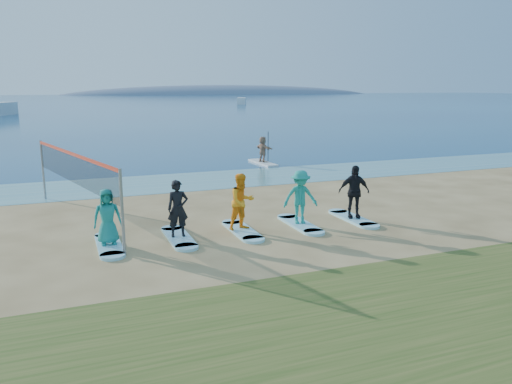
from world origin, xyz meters
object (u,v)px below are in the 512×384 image
object	(u,v)px
surfboard_0	(109,245)
student_1	(178,209)
surfboard_3	(300,224)
student_3	(300,197)
student_2	(242,202)
paddleboard	(263,163)
volleyball_net	(73,168)
student_0	(107,217)
surfboard_1	(179,237)
paddleboarder	(263,149)
surfboard_4	(353,219)
boat_offshore_b	(241,104)
surfboard_2	(242,231)
student_4	(354,192)

from	to	relation	value
surfboard_0	student_1	distance (m)	2.32
surfboard_3	student_3	xyz separation A→B (m)	(0.00, 0.00, 0.96)
student_1	student_2	xyz separation A→B (m)	(2.12, 0.00, 0.04)
paddleboard	surfboard_0	world-z (taller)	paddleboard
student_3	student_2	bearing A→B (deg)	-169.00
volleyball_net	student_0	distance (m)	3.61
student_0	student_2	world-z (taller)	student_2
student_0	student_1	distance (m)	2.12
surfboard_1	surfboard_3	bearing A→B (deg)	0.00
surfboard_3	student_3	distance (m)	0.96
surfboard_1	surfboard_3	distance (m)	4.24
paddleboarder	student_0	world-z (taller)	student_0
paddleboarder	surfboard_4	distance (m)	13.73
boat_offshore_b	surfboard_2	distance (m)	122.38
boat_offshore_b	student_3	xyz separation A→B (m)	(-39.04, -115.26, 1.01)
volleyball_net	surfboard_0	world-z (taller)	volleyball_net
paddleboard	surfboard_4	world-z (taller)	paddleboard
surfboard_0	student_3	world-z (taller)	student_3
surfboard_1	surfboard_3	xyz separation A→B (m)	(4.24, 0.00, 0.00)
student_2	student_4	xyz separation A→B (m)	(4.24, 0.00, 0.01)
student_2	surfboard_3	size ratio (longest dim) A/B	0.85
surfboard_3	boat_offshore_b	bearing A→B (deg)	71.29
volleyball_net	student_1	xyz separation A→B (m)	(2.91, -3.39, -0.92)
surfboard_1	volleyball_net	bearing A→B (deg)	130.67
paddleboarder	surfboard_4	size ratio (longest dim) A/B	0.72
surfboard_0	student_2	xyz separation A→B (m)	(4.24, 0.00, 0.98)
paddleboarder	surfboard_3	world-z (taller)	paddleboarder
student_1	student_4	distance (m)	6.36
student_0	student_1	world-z (taller)	student_1
surfboard_0	student_4	bearing A→B (deg)	0.00
surfboard_2	surfboard_3	bearing A→B (deg)	0.00
paddleboarder	surfboard_1	size ratio (longest dim) A/B	0.72
boat_offshore_b	surfboard_0	bearing A→B (deg)	-89.47
student_3	surfboard_4	size ratio (longest dim) A/B	0.84
volleyball_net	surfboard_2	xyz separation A→B (m)	(5.03, -3.39, -1.86)
student_0	student_2	distance (m)	4.24
surfboard_0	student_2	distance (m)	4.35
paddleboard	surfboard_2	distance (m)	14.93
paddleboarder	boat_offshore_b	world-z (taller)	paddleboarder
surfboard_3	volleyball_net	bearing A→B (deg)	154.65
paddleboard	surfboard_4	size ratio (longest dim) A/B	1.36
surfboard_0	surfboard_1	size ratio (longest dim) A/B	1.00
surfboard_3	surfboard_1	bearing A→B (deg)	180.00
paddleboard	surfboard_2	size ratio (longest dim) A/B	1.36
surfboard_2	student_2	xyz separation A→B (m)	(0.00, 0.00, 0.98)
surfboard_0	student_0	world-z (taller)	student_0
volleyball_net	surfboard_3	size ratio (longest dim) A/B	4.00
surfboard_0	student_0	distance (m)	0.88
paddleboard	surfboard_3	size ratio (longest dim) A/B	1.36
volleyball_net	student_1	bearing A→B (deg)	-49.33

